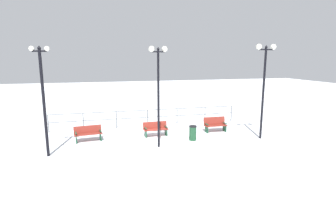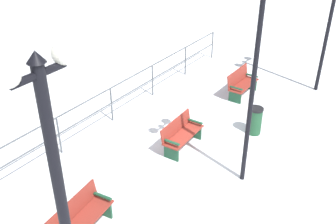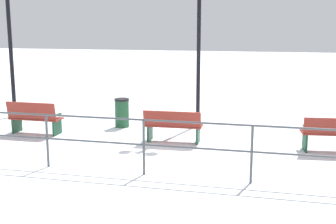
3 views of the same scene
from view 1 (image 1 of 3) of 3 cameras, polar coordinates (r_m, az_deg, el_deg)
The scene contains 9 objects.
ground_plane at distance 16.46m, azimuth -2.43°, elevation -5.13°, with size 80.00×80.00×0.00m, color white.
bench_nearest at distance 16.11m, azimuth -16.17°, elevation -4.27°, with size 0.73×1.57×0.86m.
bench_second at distance 16.50m, azimuth -2.58°, elevation -3.52°, with size 0.60×1.47×0.85m.
bench_third at distance 17.73m, azimuth 9.73°, elevation -2.58°, with size 0.57×1.44×0.91m.
lamppost_near at distance 13.84m, azimuth -24.47°, elevation 4.26°, with size 0.23×0.87×5.14m.
lamppost_middle at distance 13.96m, azimuth -2.02°, elevation 7.42°, with size 0.30×0.95×5.18m.
lamppost_far at distance 16.42m, azimuth 19.33°, elevation 7.78°, with size 0.32×1.22×5.36m.
waterfront_railing at distance 18.87m, azimuth -4.25°, elevation -0.65°, with size 0.05×12.69×1.14m.
trash_bin at distance 15.73m, azimuth 5.14°, elevation -4.34°, with size 0.42×0.42×0.84m.
Camera 1 is at (15.44, -3.40, 4.59)m, focal length 29.49 mm.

